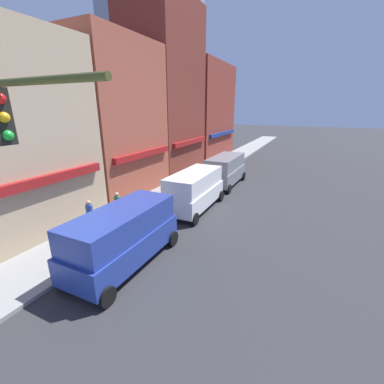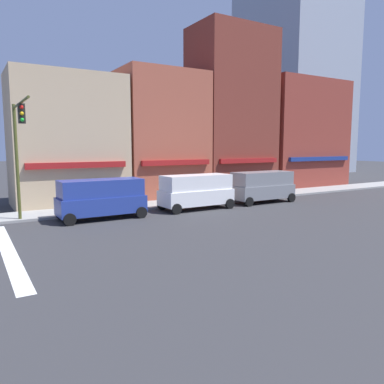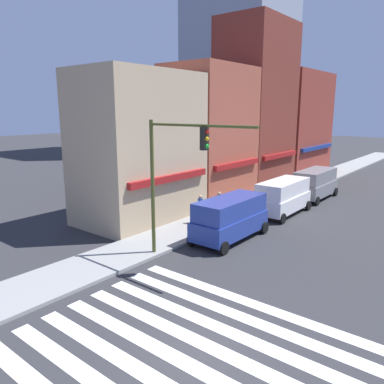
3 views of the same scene
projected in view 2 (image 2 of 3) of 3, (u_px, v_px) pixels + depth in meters
name	position (u px, v px, depth m)	size (l,w,h in m)	color
storefront_row	(216.00, 129.00, 33.80)	(32.78, 5.30, 14.78)	tan
traffic_signal	(19.00, 141.00, 19.73)	(0.32, 5.64, 6.57)	#474C1E
van_blue	(101.00, 197.00, 21.96)	(5.01, 2.22, 2.34)	navy
van_white	(196.00, 190.00, 25.34)	(5.02, 2.22, 2.34)	white
van_grey	(262.00, 186.00, 28.36)	(5.01, 2.22, 2.34)	slate
pedestrian_green_top	(127.00, 193.00, 25.40)	(0.32, 0.32, 1.77)	#23232D
pedestrian_blue_shirt	(104.00, 194.00, 24.96)	(0.32, 0.32, 1.77)	#23232D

